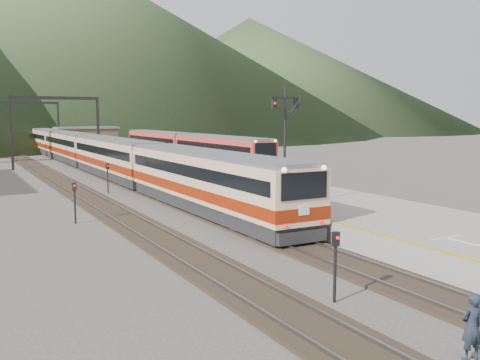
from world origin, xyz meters
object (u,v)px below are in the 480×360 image
signal_mast (285,133)px  worker (472,327)px  second_train (186,149)px  main_train (71,146)px

signal_mast → worker: size_ratio=3.84×
second_train → worker: (-14.24, -51.24, -1.04)m
main_train → signal_mast: (2.33, -45.19, 2.91)m
signal_mast → worker: (-5.07, -15.86, -4.09)m
second_train → signal_mast: bearing=-104.5°
worker → second_train: bearing=-96.8°
second_train → worker: second_train is taller
main_train → signal_mast: bearing=-87.1°
worker → main_train: bearing=-83.8°
main_train → second_train: 15.12m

